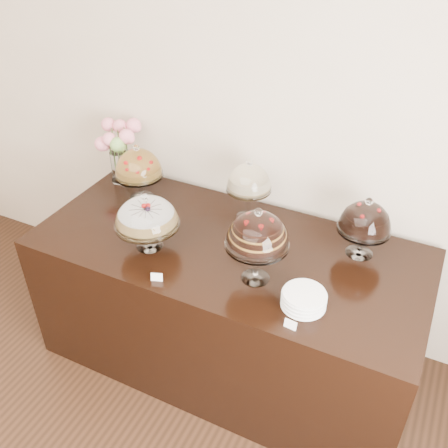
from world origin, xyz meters
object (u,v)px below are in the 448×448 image
at_px(cake_stand_sugar_sponge, 146,215).
at_px(cake_stand_choco_layer, 257,232).
at_px(display_counter, 228,304).
at_px(plate_stack, 304,299).
at_px(flower_vase, 118,145).
at_px(cake_stand_dark_choco, 366,219).
at_px(cake_stand_cheesecake, 249,180).
at_px(cake_stand_fruit_tart, 138,165).

height_order(cake_stand_sugar_sponge, cake_stand_choco_layer, cake_stand_choco_layer).
relative_size(display_counter, plate_stack, 10.48).
bearing_deg(flower_vase, cake_stand_dark_choco, -3.27).
bearing_deg(display_counter, cake_stand_cheesecake, 92.95).
distance_m(cake_stand_sugar_sponge, cake_stand_dark_choco, 1.16).
relative_size(display_counter, cake_stand_sugar_sponge, 6.20).
bearing_deg(cake_stand_cheesecake, flower_vase, 177.57).
distance_m(cake_stand_cheesecake, plate_stack, 0.82).
xyz_separation_m(display_counter, cake_stand_cheesecake, (-0.02, 0.31, 0.71)).
height_order(display_counter, cake_stand_choco_layer, cake_stand_choco_layer).
distance_m(cake_stand_sugar_sponge, cake_stand_cheesecake, 0.63).
height_order(cake_stand_cheesecake, cake_stand_dark_choco, cake_stand_cheesecake).
bearing_deg(display_counter, cake_stand_fruit_tart, 162.67).
xyz_separation_m(display_counter, cake_stand_dark_choco, (0.67, 0.26, 0.67)).
distance_m(cake_stand_sugar_sponge, flower_vase, 0.79).
bearing_deg(cake_stand_sugar_sponge, cake_stand_dark_choco, 22.89).
distance_m(cake_stand_fruit_tart, flower_vase, 0.27).
bearing_deg(cake_stand_fruit_tart, flower_vase, 152.24).
bearing_deg(cake_stand_cheesecake, cake_stand_dark_choco, -4.42).
distance_m(cake_stand_cheesecake, flower_vase, 0.95).
xyz_separation_m(cake_stand_sugar_sponge, cake_stand_fruit_tart, (-0.33, 0.42, 0.02)).
xyz_separation_m(cake_stand_sugar_sponge, cake_stand_dark_choco, (1.06, 0.45, 0.01)).
xyz_separation_m(cake_stand_fruit_tart, plate_stack, (1.26, -0.49, -0.18)).
bearing_deg(cake_stand_dark_choco, display_counter, -158.98).
height_order(cake_stand_dark_choco, flower_vase, flower_vase).
height_order(display_counter, flower_vase, flower_vase).
bearing_deg(display_counter, plate_stack, -26.87).
xyz_separation_m(cake_stand_choco_layer, cake_stand_dark_choco, (0.43, 0.44, -0.07)).
distance_m(flower_vase, plate_stack, 1.63).
bearing_deg(cake_stand_dark_choco, plate_stack, -105.21).
height_order(cake_stand_choco_layer, cake_stand_cheesecake, cake_stand_choco_layer).
bearing_deg(display_counter, cake_stand_dark_choco, 21.02).
bearing_deg(cake_stand_sugar_sponge, cake_stand_fruit_tart, 128.62).
bearing_deg(cake_stand_fruit_tart, cake_stand_cheesecake, 6.81).
height_order(display_counter, cake_stand_fruit_tart, cake_stand_fruit_tart).
height_order(display_counter, cake_stand_cheesecake, cake_stand_cheesecake).
bearing_deg(cake_stand_sugar_sponge, cake_stand_choco_layer, 0.94).
relative_size(cake_stand_cheesecake, cake_stand_fruit_tart, 1.07).
distance_m(display_counter, cake_stand_sugar_sponge, 0.79).
bearing_deg(flower_vase, display_counter, -20.04).
relative_size(display_counter, cake_stand_dark_choco, 6.22).
relative_size(cake_stand_dark_choco, flower_vase, 0.85).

